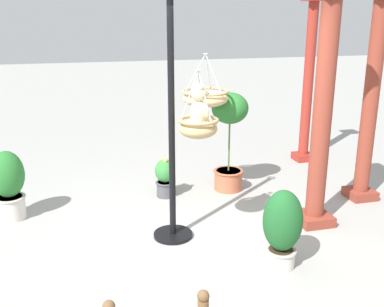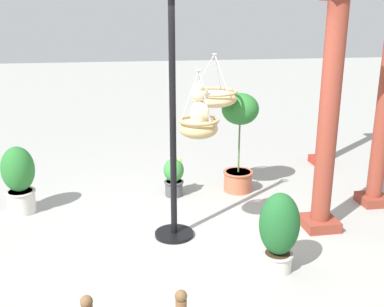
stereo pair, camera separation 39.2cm
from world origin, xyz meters
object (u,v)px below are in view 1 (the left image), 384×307
(potted_plant_small_succulent, at_px, (8,184))
(display_pole_central, at_px, (172,167))
(teddy_bear, at_px, (200,108))
(hanging_basket_left_high, at_px, (205,97))
(potted_plant_tall_leafy, at_px, (165,177))
(hanging_basket_with_teddy, at_px, (198,127))
(greenhouse_pillar_left, at_px, (308,84))
(greenhouse_pillar_far_back, at_px, (371,102))
(potted_plant_bushy_green, at_px, (229,132))
(potted_plant_fern_front, at_px, (282,227))
(greenhouse_pillar_right, at_px, (322,114))

(potted_plant_small_succulent, bearing_deg, display_pole_central, 62.23)
(teddy_bear, xyz_separation_m, potted_plant_small_succulent, (-1.11, -2.10, -1.04))
(display_pole_central, relative_size, potted_plant_small_succulent, 3.01)
(hanging_basket_left_high, relative_size, potted_plant_tall_leafy, 1.21)
(hanging_basket_with_teddy, xyz_separation_m, potted_plant_small_succulent, (-1.11, -2.07, -0.84))
(potted_plant_tall_leafy, bearing_deg, greenhouse_pillar_left, 111.07)
(greenhouse_pillar_far_back, xyz_separation_m, potted_plant_small_succulent, (-0.49, -4.55, -0.87))
(greenhouse_pillar_left, relative_size, greenhouse_pillar_far_back, 0.98)
(hanging_basket_with_teddy, xyz_separation_m, potted_plant_tall_leafy, (-1.34, -0.10, -1.02))
(hanging_basket_with_teddy, bearing_deg, greenhouse_pillar_left, 133.04)
(potted_plant_tall_leafy, bearing_deg, potted_plant_small_succulent, -83.34)
(potted_plant_tall_leafy, bearing_deg, potted_plant_bushy_green, 91.98)
(hanging_basket_with_teddy, relative_size, greenhouse_pillar_far_back, 0.26)
(hanging_basket_left_high, bearing_deg, potted_plant_small_succulent, -88.16)
(hanging_basket_with_teddy, distance_m, potted_plant_fern_front, 1.32)
(greenhouse_pillar_right, bearing_deg, potted_plant_small_succulent, -106.47)
(display_pole_central, height_order, potted_plant_bushy_green, display_pole_central)
(display_pole_central, relative_size, teddy_bear, 5.74)
(greenhouse_pillar_far_back, bearing_deg, potted_plant_tall_leafy, -105.74)
(teddy_bear, bearing_deg, hanging_basket_left_high, 161.54)
(display_pole_central, distance_m, greenhouse_pillar_left, 3.56)
(greenhouse_pillar_far_back, relative_size, potted_plant_small_succulent, 3.18)
(potted_plant_fern_front, bearing_deg, hanging_basket_with_teddy, -138.83)
(potted_plant_small_succulent, bearing_deg, potted_plant_bushy_green, 95.18)
(hanging_basket_with_teddy, xyz_separation_m, potted_plant_fern_front, (0.75, 0.65, -0.87))
(greenhouse_pillar_right, distance_m, potted_plant_small_succulent, 3.80)
(hanging_basket_left_high, distance_m, potted_plant_fern_front, 2.17)
(hanging_basket_with_teddy, bearing_deg, display_pole_central, -120.96)
(display_pole_central, relative_size, potted_plant_fern_front, 3.21)
(hanging_basket_left_high, xyz_separation_m, potted_plant_tall_leafy, (-0.15, -0.52, -1.11))
(display_pole_central, xyz_separation_m, hanging_basket_with_teddy, (0.15, 0.25, 0.47))
(greenhouse_pillar_left, distance_m, potted_plant_small_succulent, 4.83)
(hanging_basket_left_high, bearing_deg, potted_plant_tall_leafy, -106.27)
(hanging_basket_with_teddy, xyz_separation_m, greenhouse_pillar_right, (-0.06, 1.47, 0.05))
(teddy_bear, bearing_deg, potted_plant_small_succulent, -117.91)
(display_pole_central, bearing_deg, hanging_basket_with_teddy, 59.04)
(hanging_basket_left_high, xyz_separation_m, potted_plant_fern_front, (1.94, 0.23, -0.95))
(greenhouse_pillar_left, height_order, greenhouse_pillar_far_back, greenhouse_pillar_far_back)
(teddy_bear, relative_size, hanging_basket_left_high, 0.67)
(hanging_basket_left_high, bearing_deg, greenhouse_pillar_right, 42.88)
(display_pole_central, relative_size, potted_plant_tall_leafy, 4.63)
(greenhouse_pillar_far_back, height_order, potted_plant_bushy_green, greenhouse_pillar_far_back)
(teddy_bear, height_order, potted_plant_bushy_green, teddy_bear)
(potted_plant_tall_leafy, xyz_separation_m, potted_plant_bushy_green, (-0.03, 0.92, 0.57))
(hanging_basket_left_high, xyz_separation_m, greenhouse_pillar_far_back, (0.57, 2.05, -0.05))
(hanging_basket_with_teddy, distance_m, hanging_basket_left_high, 1.27)
(teddy_bear, bearing_deg, potted_plant_fern_front, 40.18)
(potted_plant_small_succulent, bearing_deg, potted_plant_fern_front, 55.74)
(greenhouse_pillar_left, height_order, potted_plant_fern_front, greenhouse_pillar_left)
(hanging_basket_left_high, xyz_separation_m, potted_plant_bushy_green, (-0.18, 0.41, -0.54))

